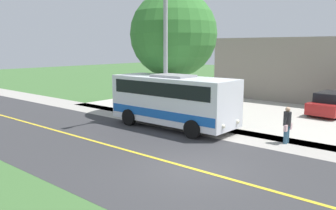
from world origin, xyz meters
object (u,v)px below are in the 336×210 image
at_px(street_light_pole, 164,41).
at_px(parked_car_near, 333,104).
at_px(pedestrian_with_bags, 287,124).
at_px(tree_curbside, 174,34).
at_px(commercial_building, 333,68).
at_px(shuttle_bus_front, 173,99).

distance_m(street_light_pole, parked_car_near, 11.67).
xyz_separation_m(pedestrian_with_bags, tree_curbside, (-2.02, -8.22, 4.15)).
relative_size(pedestrian_with_bags, commercial_building, 0.10).
xyz_separation_m(tree_curbside, commercial_building, (-14.00, 5.66, -2.54)).
bearing_deg(commercial_building, shuttle_bus_front, -11.00).
bearing_deg(shuttle_bus_front, tree_curbside, -140.70).
xyz_separation_m(street_light_pole, parked_car_near, (-8.92, 6.44, -3.90)).
xyz_separation_m(pedestrian_with_bags, street_light_pole, (0.50, -6.81, 3.70)).
relative_size(shuttle_bus_front, parked_car_near, 1.57).
height_order(street_light_pole, tree_curbside, street_light_pole).
distance_m(shuttle_bus_front, tree_curbside, 5.12).
bearing_deg(street_light_pole, shuttle_bus_front, 68.10).
bearing_deg(tree_curbside, shuttle_bus_front, 39.30).
bearing_deg(street_light_pole, commercial_building, 165.57).
bearing_deg(tree_curbside, commercial_building, 157.98).
distance_m(parked_car_near, tree_curbside, 11.03).
relative_size(shuttle_bus_front, pedestrian_with_bags, 4.28).
bearing_deg(shuttle_bus_front, street_light_pole, -111.90).
relative_size(street_light_pole, commercial_building, 0.50).
bearing_deg(pedestrian_with_bags, street_light_pole, -85.79).
xyz_separation_m(street_light_pole, tree_curbside, (-2.52, -1.41, 0.44)).
distance_m(tree_curbside, commercial_building, 15.31).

